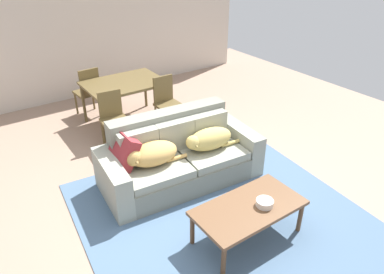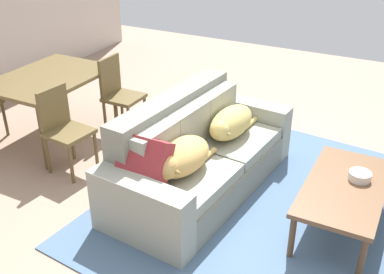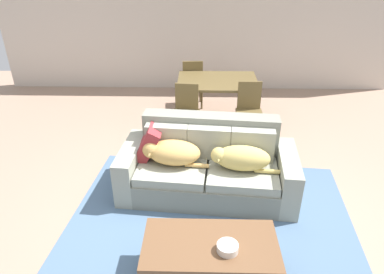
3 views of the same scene
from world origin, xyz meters
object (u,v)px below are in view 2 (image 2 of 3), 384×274
(dog_on_left_cushion, at_px, (180,158))
(dog_on_right_cushion, at_px, (230,123))
(dining_chair_near_right, at_px, (119,92))
(couch, at_px, (196,156))
(dining_table, at_px, (49,81))
(throw_pillow_by_left_arm, at_px, (143,163))
(coffee_table, at_px, (345,190))
(dining_chair_near_left, at_px, (63,126))
(bowl_on_coffee_table, at_px, (360,176))

(dog_on_left_cushion, height_order, dog_on_right_cushion, dog_on_right_cushion)
(dining_chair_near_right, bearing_deg, couch, -115.48)
(dining_table, bearing_deg, throw_pillow_by_left_arm, -116.17)
(couch, relative_size, dog_on_right_cushion, 2.75)
(couch, relative_size, dining_table, 1.65)
(throw_pillow_by_left_arm, bearing_deg, dog_on_right_cushion, -15.34)
(dog_on_left_cushion, distance_m, dining_chair_near_right, 1.80)
(coffee_table, bearing_deg, dining_table, 86.92)
(coffee_table, height_order, dining_table, dining_table)
(couch, distance_m, throw_pillow_by_left_arm, 0.79)
(coffee_table, height_order, dining_chair_near_left, dining_chair_near_left)
(couch, bearing_deg, throw_pillow_by_left_arm, 176.37)
(bowl_on_coffee_table, bearing_deg, dog_on_right_cushion, 80.19)
(dining_chair_near_left, height_order, dining_chair_near_right, dining_chair_near_right)
(dog_on_right_cushion, height_order, throw_pillow_by_left_arm, throw_pillow_by_left_arm)
(dog_on_left_cushion, distance_m, dining_table, 2.12)
(dining_table, height_order, dining_chair_near_right, dining_chair_near_right)
(couch, height_order, bowl_on_coffee_table, couch)
(coffee_table, bearing_deg, bowl_on_coffee_table, -30.30)
(throw_pillow_by_left_arm, distance_m, bowl_on_coffee_table, 1.80)
(bowl_on_coffee_table, xyz_separation_m, dining_chair_near_right, (0.51, 2.82, 0.04))
(dog_on_left_cushion, relative_size, coffee_table, 0.67)
(couch, height_order, dog_on_right_cushion, couch)
(throw_pillow_by_left_arm, xyz_separation_m, bowl_on_coffee_table, (0.87, -1.57, -0.15))
(dog_on_right_cushion, height_order, bowl_on_coffee_table, dog_on_right_cushion)
(dog_on_right_cushion, xyz_separation_m, dining_chair_near_right, (0.29, 1.54, -0.07))
(dining_table, bearing_deg, dining_chair_near_left, -128.81)
(throw_pillow_by_left_arm, height_order, bowl_on_coffee_table, throw_pillow_by_left_arm)
(dog_on_right_cushion, bearing_deg, dining_table, 100.17)
(dog_on_left_cushion, xyz_separation_m, bowl_on_coffee_table, (0.58, -1.39, -0.10))
(dog_on_right_cushion, xyz_separation_m, dining_table, (-0.18, 2.14, 0.12))
(couch, height_order, throw_pillow_by_left_arm, couch)
(coffee_table, height_order, dining_chair_near_right, dining_chair_near_right)
(dog_on_right_cushion, distance_m, coffee_table, 1.26)
(coffee_table, bearing_deg, dog_on_right_cushion, 73.09)
(couch, distance_m, dog_on_right_cushion, 0.47)
(throw_pillow_by_left_arm, distance_m, dining_table, 2.05)
(dining_table, bearing_deg, bowl_on_coffee_table, -90.62)
(dining_chair_near_right, bearing_deg, dog_on_right_cushion, -100.56)
(couch, xyz_separation_m, dog_on_right_cushion, (0.36, -0.18, 0.24))
(throw_pillow_by_left_arm, height_order, dining_chair_near_right, dining_chair_near_right)
(dog_on_left_cushion, relative_size, dining_chair_near_left, 0.90)
(bowl_on_coffee_table, bearing_deg, dog_on_left_cushion, 112.81)
(coffee_table, relative_size, dining_table, 0.90)
(dog_on_right_cushion, distance_m, throw_pillow_by_left_arm, 1.13)
(coffee_table, bearing_deg, couch, 89.91)
(dining_table, xyz_separation_m, dining_chair_near_right, (0.47, -0.60, -0.18))
(throw_pillow_by_left_arm, bearing_deg, dining_chair_near_right, 42.06)
(couch, bearing_deg, dog_on_left_cushion, -165.82)
(couch, xyz_separation_m, bowl_on_coffee_table, (0.14, -1.46, 0.14))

